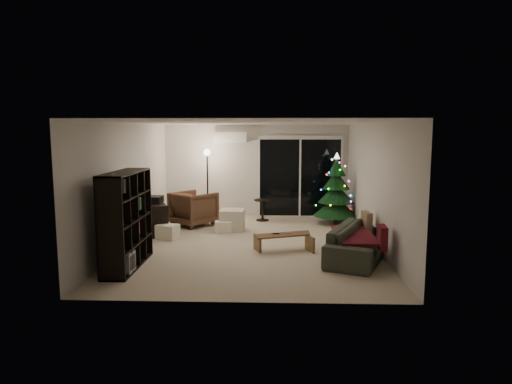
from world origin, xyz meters
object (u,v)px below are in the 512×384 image
christmas_tree (336,189)px  armchair (194,208)px  coffee_table (284,243)px  bookshelf (115,220)px  media_cabinet (155,218)px  sofa (360,242)px

christmas_tree → armchair: bearing=-174.8°
coffee_table → bookshelf: bearing=-179.8°
media_cabinet → sofa: (4.30, -1.96, -0.05)m
sofa → christmas_tree: size_ratio=1.17×
coffee_table → sofa: bearing=-39.6°
coffee_table → media_cabinet: bearing=132.3°
media_cabinet → christmas_tree: (4.29, 1.21, 0.54)m
bookshelf → sofa: size_ratio=0.79×
armchair → coffee_table: bearing=171.8°
armchair → coffee_table: 3.23m
christmas_tree → media_cabinet: bearing=-164.2°
media_cabinet → bookshelf: bearing=-114.3°
armchair → christmas_tree: christmas_tree is taller
bookshelf → christmas_tree: christmas_tree is taller
bookshelf → christmas_tree: 5.74m
media_cabinet → sofa: media_cabinet is taller
armchair → coffee_table: armchair is taller
media_cabinet → christmas_tree: bearing=-8.6°
armchair → bookshelf: bearing=117.2°
coffee_table → christmas_tree: 3.11m
bookshelf → media_cabinet: bookshelf is taller
sofa → christmas_tree: (-0.01, 3.17, 0.59)m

